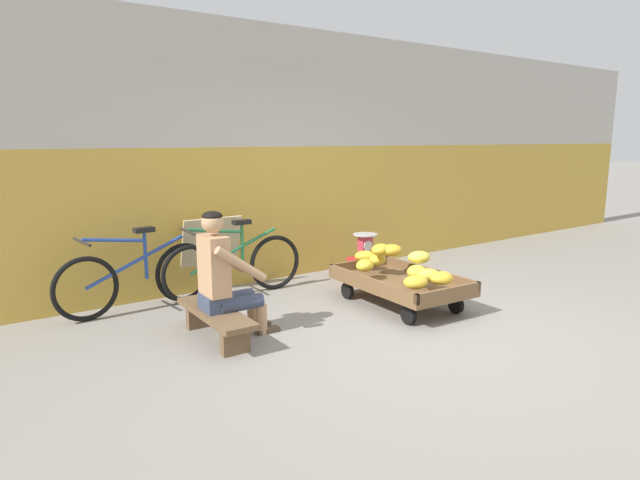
# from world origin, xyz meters

# --- Properties ---
(ground_plane) EXTENTS (80.00, 80.00, 0.00)m
(ground_plane) POSITION_xyz_m (0.00, 0.00, 0.00)
(ground_plane) COLOR gray
(back_wall) EXTENTS (16.00, 0.30, 3.07)m
(back_wall) POSITION_xyz_m (0.00, 2.74, 1.53)
(back_wall) COLOR gold
(back_wall) RESTS_ON ground
(banana_cart) EXTENTS (0.92, 1.49, 0.36)m
(banana_cart) POSITION_xyz_m (0.42, 0.86, 0.24)
(banana_cart) COLOR brown
(banana_cart) RESTS_ON ground
(banana_pile) EXTENTS (0.71, 1.44, 0.27)m
(banana_pile) POSITION_xyz_m (0.38, 0.84, 0.46)
(banana_pile) COLOR gold
(banana_pile) RESTS_ON banana_cart
(low_bench) EXTENTS (0.33, 1.11, 0.27)m
(low_bench) POSITION_xyz_m (-1.58, 1.07, 0.20)
(low_bench) COLOR brown
(low_bench) RESTS_ON ground
(vendor_seated) EXTENTS (0.69, 0.49, 1.14)m
(vendor_seated) POSITION_xyz_m (-1.49, 1.07, 0.57)
(vendor_seated) COLOR tan
(vendor_seated) RESTS_ON ground
(plastic_crate) EXTENTS (0.36, 0.28, 0.30)m
(plastic_crate) POSITION_xyz_m (0.79, 1.86, 0.15)
(plastic_crate) COLOR red
(plastic_crate) RESTS_ON ground
(weighing_scale) EXTENTS (0.30, 0.30, 0.29)m
(weighing_scale) POSITION_xyz_m (0.79, 1.86, 0.45)
(weighing_scale) COLOR #28282D
(weighing_scale) RESTS_ON plastic_crate
(bicycle_near_left) EXTENTS (1.66, 0.48, 0.86)m
(bicycle_near_left) POSITION_xyz_m (-1.87, 2.30, 0.35)
(bicycle_near_left) COLOR black
(bicycle_near_left) RESTS_ON ground
(bicycle_far_left) EXTENTS (1.66, 0.48, 0.86)m
(bicycle_far_left) POSITION_xyz_m (-0.82, 2.21, 0.35)
(bicycle_far_left) COLOR black
(bicycle_far_left) RESTS_ON ground
(sign_board) EXTENTS (0.70, 0.27, 0.87)m
(sign_board) POSITION_xyz_m (-0.94, 2.57, 0.43)
(sign_board) COLOR #C6B289
(sign_board) RESTS_ON ground
(shopping_bag) EXTENTS (0.18, 0.12, 0.24)m
(shopping_bag) POSITION_xyz_m (1.09, 1.54, 0.12)
(shopping_bag) COLOR green
(shopping_bag) RESTS_ON ground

